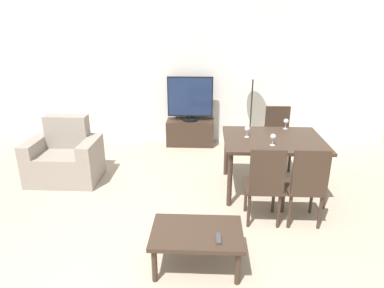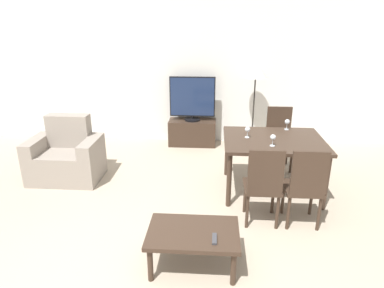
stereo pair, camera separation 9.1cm
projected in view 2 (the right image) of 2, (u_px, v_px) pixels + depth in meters
The scene contains 14 objects.
wall_back at pixel (176, 67), 6.08m from camera, with size 7.71×0.06×2.70m.
armchair at pixel (66, 158), 4.84m from camera, with size 0.96×0.66×0.89m.
tv_stand at pixel (192, 132), 6.19m from camera, with size 0.84×0.40×0.45m.
tv at pixel (192, 99), 5.98m from camera, with size 0.80×0.28×0.78m.
coffee_table at pixel (193, 236), 3.09m from camera, with size 0.83×0.55×0.37m.
dining_table at pixel (273, 145), 4.37m from camera, with size 1.26×1.02×0.73m.
dining_chair_near at pixel (263, 183), 3.67m from camera, with size 0.40×0.40×0.92m.
dining_chair_far at pixel (279, 135), 5.18m from camera, with size 0.40×0.40×0.92m.
dining_chair_near_right at pixel (305, 185), 3.64m from camera, with size 0.40×0.40×0.92m.
floor_lamp at pixel (256, 73), 5.66m from camera, with size 0.38×0.38×1.50m.
remote_primary at pixel (214, 239), 2.95m from camera, with size 0.04×0.15×0.02m.
wine_glass_left at pixel (248, 130), 4.36m from camera, with size 0.07×0.07×0.15m.
wine_glass_center at pixel (287, 122), 4.68m from camera, with size 0.07×0.07×0.15m.
wine_glass_right at pixel (273, 138), 4.07m from camera, with size 0.07×0.07×0.15m.
Camera 2 is at (0.71, -2.12, 2.17)m, focal length 32.00 mm.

